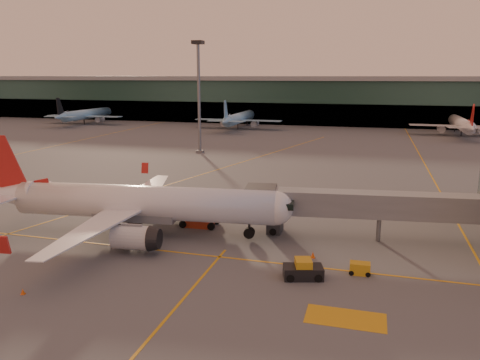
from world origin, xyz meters
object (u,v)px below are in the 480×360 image
(main_airplane, at_px, (134,204))
(gpu_cart, at_px, (360,269))
(pushback_tug, at_px, (303,271))
(catering_truck, at_px, (198,206))

(main_airplane, distance_m, gpu_cart, 25.87)
(gpu_cart, bearing_deg, pushback_tug, -156.75)
(main_airplane, height_order, catering_truck, main_airplane)
(gpu_cart, relative_size, pushback_tug, 0.50)
(main_airplane, height_order, pushback_tug, main_airplane)
(pushback_tug, bearing_deg, catering_truck, 125.53)
(catering_truck, height_order, pushback_tug, catering_truck)
(catering_truck, xyz_separation_m, pushback_tug, (14.49, -11.56, -1.78))
(main_airplane, relative_size, gpu_cart, 19.03)
(main_airplane, bearing_deg, pushback_tug, -25.24)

